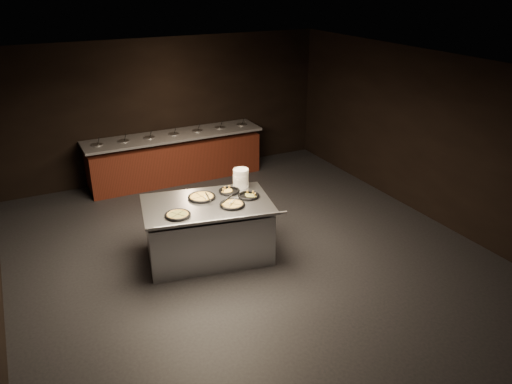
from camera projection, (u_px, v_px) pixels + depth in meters
room at (250, 170)px, 7.21m from camera, size 7.02×8.02×2.92m
salad_bar at (176, 160)px, 10.53m from camera, size 3.70×0.83×1.18m
serving_counter at (208, 231)px, 7.65m from camera, size 2.10×1.58×0.91m
plate_stack at (241, 178)px, 7.96m from camera, size 0.25×0.25×0.30m
pan_veggie_whole at (178, 215)px, 7.05m from camera, size 0.37×0.37×0.04m
pan_cheese_whole at (202, 197)px, 7.61m from camera, size 0.43×0.43×0.04m
pan_cheese_slices_a at (229, 191)px, 7.83m from camera, size 0.34×0.34×0.04m
pan_cheese_slices_b at (232, 204)px, 7.37m from camera, size 0.38×0.38×0.04m
pan_veggie_slices at (249, 196)px, 7.66m from camera, size 0.33×0.33×0.04m
server_left at (207, 198)px, 7.48m from camera, size 0.10×0.29×0.14m
server_right at (229, 201)px, 7.33m from camera, size 0.35×0.11×0.17m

